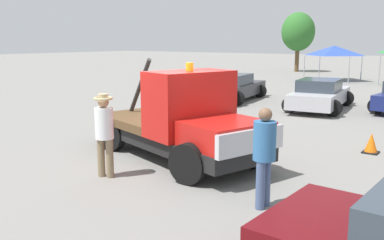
% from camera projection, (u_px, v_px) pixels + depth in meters
% --- Properties ---
extents(ground_plane, '(160.00, 160.00, 0.00)m').
position_uv_depth(ground_plane, '(176.00, 158.00, 11.05)').
color(ground_plane, gray).
extents(tow_truck, '(5.70, 3.42, 2.51)m').
position_uv_depth(tow_truck, '(184.00, 124.00, 10.61)').
color(tow_truck, black).
rests_on(tow_truck, ground).
extents(person_near_truck, '(0.41, 0.41, 1.83)m').
position_uv_depth(person_near_truck, '(264.00, 151.00, 7.60)').
color(person_near_truck, '#475B84').
rests_on(person_near_truck, ground).
extents(person_at_hood, '(0.41, 0.41, 1.86)m').
position_uv_depth(person_at_hood, '(104.00, 129.00, 9.32)').
color(person_at_hood, '#847051').
rests_on(person_at_hood, ground).
extents(parked_car_charcoal, '(2.97, 5.12, 1.34)m').
position_uv_depth(parked_car_charcoal, '(232.00, 87.00, 21.46)').
color(parked_car_charcoal, '#2D2D33').
rests_on(parked_car_charcoal, ground).
extents(parked_car_silver, '(2.83, 5.06, 1.34)m').
position_uv_depth(parked_car_silver, '(320.00, 95.00, 18.64)').
color(parked_car_silver, '#B7B7BC').
rests_on(parked_car_silver, ground).
extents(canopy_tent_blue, '(3.30, 3.30, 2.59)m').
position_uv_depth(canopy_tent_blue, '(334.00, 51.00, 31.59)').
color(canopy_tent_blue, '#9E9EA3').
rests_on(canopy_tent_blue, ground).
extents(tree_left, '(3.12, 3.12, 5.57)m').
position_uv_depth(tree_left, '(298.00, 32.00, 40.37)').
color(tree_left, brown).
rests_on(tree_left, ground).
extents(traffic_cone, '(0.40, 0.40, 0.55)m').
position_uv_depth(traffic_cone, '(371.00, 144.00, 11.48)').
color(traffic_cone, black).
rests_on(traffic_cone, ground).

